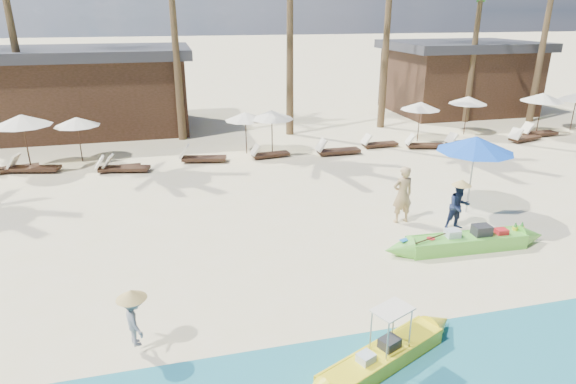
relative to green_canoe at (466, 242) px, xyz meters
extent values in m
plane|color=beige|center=(-3.60, -0.24, -0.22)|extent=(240.00, 240.00, 0.00)
cube|color=#5AB938|center=(0.00, 0.00, -0.03)|extent=(3.30, 0.82, 0.39)
cube|color=white|center=(0.00, 0.00, -0.01)|extent=(2.84, 0.61, 0.18)
cube|color=#262628|center=(0.41, -0.02, 0.26)|extent=(0.48, 0.38, 0.36)
cube|color=silver|center=(-0.41, 0.07, 0.23)|extent=(0.37, 0.33, 0.29)
cube|color=red|center=(0.98, -0.09, 0.19)|extent=(0.32, 0.27, 0.23)
cylinder|color=red|center=(-1.03, 0.09, 0.13)|extent=(0.23, 0.23, 0.09)
cylinder|color=#262628|center=(-1.30, 0.00, 0.12)|extent=(0.21, 0.21, 0.08)
sphere|color=tan|center=(-1.60, 0.07, 0.17)|extent=(0.19, 0.19, 0.19)
cylinder|color=yellow|center=(1.50, 0.02, 0.17)|extent=(0.14, 0.14, 0.19)
cylinder|color=yellow|center=(1.71, 0.01, 0.17)|extent=(0.14, 0.14, 0.19)
cube|color=yellow|center=(-4.15, -3.71, -0.06)|extent=(2.78, 1.66, 0.33)
cube|color=white|center=(-4.15, -3.71, -0.04)|extent=(2.36, 1.36, 0.15)
cube|color=#262628|center=(-3.98, -3.64, 0.17)|extent=(0.44, 0.40, 0.26)
cube|color=silver|center=(-4.55, -3.89, 0.15)|extent=(0.36, 0.34, 0.23)
cube|color=#F1E6CB|center=(-3.98, -3.64, 0.92)|extent=(0.84, 0.73, 0.03)
imported|color=tan|center=(-0.91, 2.09, 0.67)|extent=(0.67, 0.46, 1.79)
imported|color=#161F3D|center=(0.48, 1.24, 0.49)|extent=(0.70, 0.55, 1.43)
imported|color=gray|center=(-8.47, -2.21, 0.48)|extent=(0.59, 0.77, 1.05)
cylinder|color=#99999E|center=(1.51, 2.28, 0.99)|extent=(0.05, 0.05, 2.43)
cone|color=blue|center=(1.51, 2.28, 2.04)|extent=(2.32, 2.32, 0.48)
cylinder|color=#3D2319|center=(-13.15, 10.38, 0.89)|extent=(0.06, 0.06, 2.22)
cone|color=#F1E6CB|center=(-13.15, 10.38, 1.84)|extent=(2.22, 2.22, 0.44)
cube|color=#3D2319|center=(-13.72, 10.29, -0.07)|extent=(1.81, 0.87, 0.12)
cube|color=#3D2319|center=(-12.90, 10.06, -0.06)|extent=(1.94, 1.01, 0.13)
cube|color=#F1E6CB|center=(-13.70, 10.25, 0.27)|extent=(0.54, 0.68, 0.54)
cylinder|color=#3D2319|center=(-11.32, 11.21, 0.71)|extent=(0.05, 0.05, 1.86)
cone|color=#F1E6CB|center=(-11.32, 11.21, 1.51)|extent=(1.86, 1.86, 0.37)
cube|color=#3D2319|center=(-9.33, 9.22, -0.07)|extent=(1.79, 0.92, 0.12)
cube|color=#F1E6CB|center=(-10.06, 9.39, 0.23)|extent=(0.50, 0.62, 0.50)
cube|color=#3D2319|center=(-9.65, 9.38, -0.08)|extent=(1.68, 0.62, 0.12)
cube|color=#F1E6CB|center=(-10.38, 9.34, 0.21)|extent=(0.40, 0.55, 0.48)
cylinder|color=#3D2319|center=(-4.26, 10.70, 0.69)|extent=(0.05, 0.05, 1.84)
cone|color=#F1E6CB|center=(-4.26, 10.70, 1.48)|extent=(1.84, 1.84, 0.37)
cube|color=#3D2319|center=(-6.23, 9.83, -0.06)|extent=(1.93, 0.96, 0.13)
cube|color=#F1E6CB|center=(-7.03, 9.99, 0.27)|extent=(0.53, 0.67, 0.54)
cylinder|color=#3D2319|center=(-3.15, 10.30, 0.75)|extent=(0.05, 0.05, 1.94)
cone|color=#F1E6CB|center=(-3.15, 10.30, 1.58)|extent=(1.94, 1.94, 0.39)
cube|color=#3D2319|center=(-3.33, 9.79, -0.08)|extent=(1.67, 0.71, 0.11)
cube|color=#F1E6CB|center=(-4.04, 9.70, 0.21)|extent=(0.42, 0.56, 0.47)
cube|color=#3D2319|center=(-0.25, 9.52, -0.06)|extent=(1.91, 0.63, 0.13)
cube|color=#F1E6CB|center=(-1.09, 9.52, 0.28)|extent=(0.43, 0.62, 0.56)
cylinder|color=#3D2319|center=(4.31, 10.78, 0.73)|extent=(0.05, 0.05, 1.90)
cone|color=#F1E6CB|center=(4.31, 10.78, 1.54)|extent=(1.90, 1.90, 0.38)
cube|color=#3D2319|center=(2.07, 10.22, -0.08)|extent=(1.69, 0.59, 0.12)
cube|color=#F1E6CB|center=(1.33, 10.20, 0.22)|extent=(0.39, 0.55, 0.49)
cube|color=#3D2319|center=(4.05, 9.51, -0.07)|extent=(1.80, 0.94, 0.12)
cube|color=#F1E6CB|center=(3.31, 9.68, 0.23)|extent=(0.50, 0.63, 0.50)
cylinder|color=#3D2319|center=(7.37, 11.49, 0.74)|extent=(0.05, 0.05, 1.93)
cone|color=#F1E6CB|center=(7.37, 11.49, 1.57)|extent=(1.93, 1.93, 0.39)
cube|color=#3D2319|center=(6.07, 9.53, -0.08)|extent=(1.72, 0.73, 0.12)
cube|color=#F1E6CB|center=(5.33, 9.44, 0.22)|extent=(0.43, 0.58, 0.49)
cylinder|color=#3D2319|center=(10.93, 10.45, 0.83)|extent=(0.05, 0.05, 2.11)
cone|color=#F1E6CB|center=(10.93, 10.45, 1.74)|extent=(2.11, 2.11, 0.42)
cube|color=#3D2319|center=(9.51, 9.53, -0.07)|extent=(1.86, 1.01, 0.12)
cube|color=#F1E6CB|center=(8.76, 9.33, 0.24)|extent=(0.53, 0.66, 0.52)
cube|color=#3D2319|center=(10.90, 10.19, -0.06)|extent=(1.85, 0.60, 0.13)
cube|color=#F1E6CB|center=(10.09, 10.19, 0.26)|extent=(0.42, 0.60, 0.54)
cylinder|color=#3D2319|center=(13.48, 10.91, 0.76)|extent=(0.05, 0.05, 1.96)
cone|color=brown|center=(-14.05, 14.84, 5.22)|extent=(0.40, 0.40, 10.89)
cone|color=brown|center=(-6.96, 14.03, 4.81)|extent=(0.40, 0.40, 10.08)
cone|color=brown|center=(-1.46, 13.77, 5.40)|extent=(0.40, 0.40, 11.26)
cone|color=brown|center=(3.85, 14.14, 6.36)|extent=(0.40, 0.40, 13.16)
cone|color=brown|center=(9.23, 14.28, 3.81)|extent=(0.40, 0.40, 8.07)
cone|color=brown|center=(12.96, 13.44, 5.09)|extent=(0.40, 0.40, 10.64)
cube|color=#3D2319|center=(-11.60, 17.26, 1.68)|extent=(10.00, 6.00, 3.80)
cube|color=#2D2D33|center=(-11.60, 17.26, 3.83)|extent=(10.80, 6.60, 0.50)
cube|color=#3D2319|center=(10.40, 17.26, 1.68)|extent=(8.00, 6.00, 3.80)
cube|color=#2D2D33|center=(10.40, 17.26, 3.83)|extent=(8.80, 6.60, 0.50)
camera|label=1|loc=(-7.52, -10.18, 5.87)|focal=30.00mm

